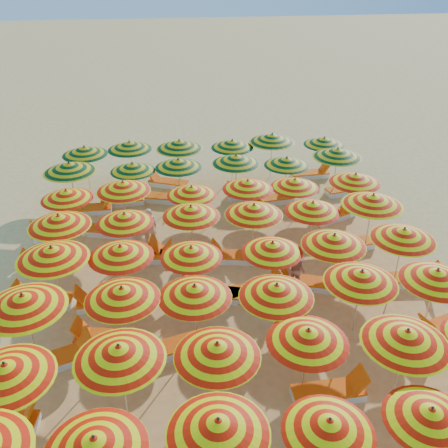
{
  "coord_description": "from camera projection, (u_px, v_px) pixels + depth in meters",
  "views": [
    {
      "loc": [
        -1.71,
        -12.97,
        9.39
      ],
      "look_at": [
        0.0,
        0.5,
        1.6
      ],
      "focal_mm": 40.0,
      "sensor_mm": 36.0,
      "label": 1
    }
  ],
  "objects": [
    {
      "name": "ground",
      "position": [
        226.0,
        275.0,
        16.02
      ],
      "size": [
        120.0,
        120.0,
        0.0
      ],
      "primitive_type": "plane",
      "color": "#F3BF6C",
      "rests_on": "ground"
    },
    {
      "name": "umbrella_1",
      "position": [
        95.0,
        444.0,
        8.67
      ],
      "size": [
        2.19,
        2.19,
        1.99
      ],
      "color": "silver",
      "rests_on": "ground"
    },
    {
      "name": "umbrella_2",
      "position": [
        218.0,
        427.0,
        8.92
      ],
      "size": [
        2.08,
        2.08,
        2.05
      ],
      "color": "silver",
      "rests_on": "ground"
    },
    {
      "name": "umbrella_3",
      "position": [
        329.0,
        426.0,
        9.13
      ],
      "size": [
        1.93,
        1.93,
        1.86
      ],
      "color": "silver",
      "rests_on": "ground"
    },
    {
      "name": "umbrella_4",
      "position": [
        431.0,
        415.0,
        9.34
      ],
      "size": [
        2.32,
        2.32,
        1.86
      ],
      "color": "silver",
      "rests_on": "ground"
    },
    {
      "name": "umbrella_6",
      "position": [
        6.0,
        371.0,
        10.03
      ],
      "size": [
        2.03,
        2.03,
        2.09
      ],
      "color": "silver",
      "rests_on": "ground"
    },
    {
      "name": "umbrella_7",
      "position": [
        119.0,
        353.0,
        10.45
      ],
      "size": [
        1.99,
        1.99,
        2.1
      ],
      "color": "silver",
      "rests_on": "ground"
    },
    {
      "name": "umbrella_8",
      "position": [
        217.0,
        350.0,
        10.62
      ],
      "size": [
        2.22,
        2.22,
        2.02
      ],
      "color": "silver",
      "rests_on": "ground"
    },
    {
      "name": "umbrella_9",
      "position": [
        308.0,
        336.0,
        11.05
      ],
      "size": [
        1.89,
        1.89,
        1.98
      ],
      "color": "silver",
      "rests_on": "ground"
    },
    {
      "name": "umbrella_10",
      "position": [
        407.0,
        337.0,
        10.87
      ],
      "size": [
        2.21,
        2.21,
        2.09
      ],
      "color": "silver",
      "rests_on": "ground"
    },
    {
      "name": "umbrella_12",
      "position": [
        23.0,
        301.0,
        11.83
      ],
      "size": [
        2.07,
        2.07,
        2.17
      ],
      "color": "silver",
      "rests_on": "ground"
    },
    {
      "name": "umbrella_13",
      "position": [
        122.0,
        293.0,
        12.3
      ],
      "size": [
        2.25,
        2.25,
        2.02
      ],
      "color": "silver",
      "rests_on": "ground"
    },
    {
      "name": "umbrella_14",
      "position": [
        195.0,
        291.0,
        12.42
      ],
      "size": [
        2.4,
        2.4,
        2.0
      ],
      "color": "silver",
      "rests_on": "ground"
    },
    {
      "name": "umbrella_15",
      "position": [
        277.0,
        290.0,
        12.41
      ],
      "size": [
        2.44,
        2.44,
        2.02
      ],
      "color": "silver",
      "rests_on": "ground"
    },
    {
      "name": "umbrella_16",
      "position": [
        361.0,
        277.0,
        12.85
      ],
      "size": [
        2.19,
        2.19,
        2.06
      ],
      "color": "silver",
      "rests_on": "ground"
    },
    {
      "name": "umbrella_17",
      "position": [
        437.0,
        276.0,
        12.96
      ],
      "size": [
        2.11,
        2.11,
        2.02
      ],
      "color": "silver",
      "rests_on": "ground"
    },
    {
      "name": "umbrella_18",
      "position": [
        52.0,
        253.0,
        13.7
      ],
      "size": [
        2.35,
        2.35,
        2.14
      ],
      "color": "silver",
      "rests_on": "ground"
    },
    {
      "name": "umbrella_19",
      "position": [
        121.0,
        251.0,
        14.03
      ],
      "size": [
        2.17,
        2.17,
        1.98
      ],
      "color": "silver",
      "rests_on": "ground"
    },
    {
      "name": "umbrella_20",
      "position": [
        191.0,
        252.0,
        14.14
      ],
      "size": [
        2.12,
        2.12,
        1.89
      ],
      "color": "silver",
      "rests_on": "ground"
    },
    {
      "name": "umbrella_21",
      "position": [
        272.0,
        247.0,
        14.36
      ],
      "size": [
        2.03,
        2.03,
        1.89
      ],
      "color": "silver",
      "rests_on": "ground"
    },
    {
      "name": "umbrella_22",
      "position": [
        334.0,
        240.0,
        14.48
      ],
      "size": [
        2.04,
        2.04,
        2.03
      ],
      "color": "silver",
      "rests_on": "ground"
    },
    {
      "name": "umbrella_23",
      "position": [
        404.0,
        234.0,
        14.71
      ],
      "size": [
        2.2,
        2.2,
        2.06
      ],
      "color": "silver",
      "rests_on": "ground"
    },
    {
      "name": "umbrella_24",
      "position": [
        59.0,
        221.0,
        15.4
      ],
      "size": [
        2.53,
        2.53,
        2.07
      ],
      "color": "silver",
      "rests_on": "ground"
    },
    {
      "name": "umbrella_25",
      "position": [
        125.0,
        218.0,
        15.76
      ],
      "size": [
        2.44,
        2.44,
        1.94
      ],
      "color": "silver",
      "rests_on": "ground"
    },
    {
      "name": "umbrella_26",
      "position": [
        191.0,
        211.0,
        16.04
      ],
      "size": [
        2.08,
        2.08,
        2.01
      ],
      "color": "silver",
      "rests_on": "ground"
    },
    {
      "name": "umbrella_27",
      "position": [
        254.0,
        210.0,
        16.1
      ],
      "size": [
        2.05,
        2.05,
        2.03
      ],
      "color": "silver",
      "rests_on": "ground"
    },
    {
      "name": "umbrella_28",
      "position": [
        313.0,
        207.0,
        16.39
      ],
      "size": [
        2.22,
        2.22,
        1.96
      ],
      "color": "silver",
      "rests_on": "ground"
    },
    {
      "name": "umbrella_29",
      "position": [
        373.0,
        200.0,
        16.44
      ],
      "size": [
        2.24,
        2.24,
        2.16
      ],
      "color": "silver",
      "rests_on": "ground"
    },
    {
      "name": "umbrella_30",
      "position": [
        66.0,
        195.0,
        17.29
      ],
      "size": [
        1.8,
        1.8,
        1.9
      ],
      "color": "silver",
      "rests_on": "ground"
    },
    {
      "name": "umbrella_31",
      "position": [
        123.0,
        186.0,
        17.58
      ],
      "size": [
        2.54,
        2.54,
        2.04
      ],
      "color": "silver",
      "rests_on": "ground"
    },
    {
      "name": "umbrella_32",
      "position": [
        192.0,
        191.0,
        17.61
      ],
      "size": [
        1.88,
        1.88,
        1.87
      ],
      "color": "silver",
      "rests_on": "ground"
    },
    {
      "name": "umbrella_33",
      "position": [
        248.0,
        185.0,
        17.89
      ],
      "size": [
        1.93,
        1.93,
        1.95
      ],
      "color": "silver",
      "rests_on": "ground"
    },
    {
      "name": "umbrella_34",
      "position": [
        295.0,
        183.0,
        18.17
      ],
      "size": [
        2.18,
        2.18,
        1.87
      ],
      "color": "silver",
      "rests_on": "ground"
    },
    {
      "name": "umbrella_35",
      "position": [
        355.0,
        178.0,
        18.23
      ],
      "size": [
        2.13,
        2.13,
        2.01
      ],
      "color": "silver",
      "rests_on": "ground"
    },
    {
      "name": "umbrella_36",
      "position": [
        69.0,
        167.0,
        18.86
      ],
      "size": [
        2.61,
        2.61,
        2.13
      ],
      "color": "silver",
      "rests_on": "ground"
    },
    {
      "name": "umbrella_37",
      "position": [
        133.0,
        167.0,
        19.44
      ],
      "size": [
        2.13,
        2.13,
        1.86
      ],
      "color": "silver",
      "rests_on": "ground"
    },
    {
      "name": "umbrella_38",
      "position": [
        178.0,
        163.0,
        19.56
      ],
      "size": [
        2.0,
        2.0,
        1.96
      ],
      "color": "silver",
      "rests_on": "ground"
    },
    {
      "name": "umbrella_39",
      "position": [
        236.0,
        159.0,
        19.76
      ],
      "size": [
        2.25,
        2.25,
        2.03
      ],
      "color": "silver",
      "rests_on": "ground"
    },
    {
      "name": "umbrella_40",
      "position": [
        287.0,
        162.0,
        19.84
      ],
      "size": [
        2.2,
        2.2,
        1.91
      ],
      "color": "silver",
      "rests_on": "ground"
    },
    {
      "name": "umbrella_41",
      "position": [
        338.0,
        153.0,
        20.14
      ],
      "size": [
        2.66,
        2.66,
        2.12
      ],
      "color": "silver",
      "rests_on": "ground"
    },
    {
      "name": "umbrella_42",
      "position": [
        85.0,
        151.0,
        20.64
      ],
      "size": [
        2.13,
        2.13,
        2.0
      ],
      "color": "silver",
      "rests_on": "ground"
    },
    {
      "name": "umbrella_43",
      "position": [
        130.0,
        146.0,
        21.15
      ],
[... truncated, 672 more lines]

